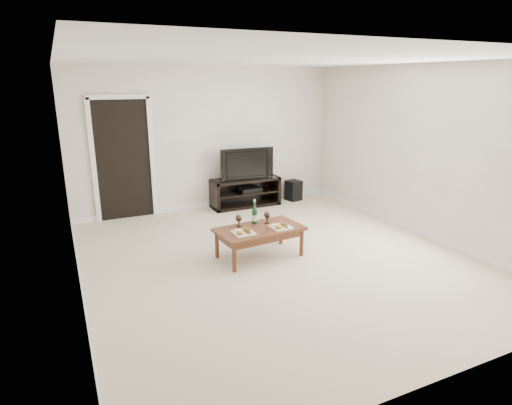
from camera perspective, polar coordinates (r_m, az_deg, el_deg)
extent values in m
plane|color=beige|center=(5.92, 2.80, -7.47)|extent=(5.50, 5.50, 0.00)
cube|color=beige|center=(8.05, -6.40, 8.41)|extent=(5.00, 0.04, 2.60)
cube|color=white|center=(5.43, 3.20, 18.75)|extent=(5.00, 5.50, 0.04)
cube|color=black|center=(7.71, -17.26, 5.37)|extent=(0.90, 0.02, 2.05)
cube|color=black|center=(8.22, -1.42, 1.37)|extent=(1.32, 0.45, 0.55)
imported|color=black|center=(8.09, -1.44, 5.29)|extent=(1.04, 0.20, 0.59)
cube|color=black|center=(8.23, -0.84, 1.76)|extent=(0.40, 0.30, 0.08)
cube|color=black|center=(8.69, 5.01, 1.63)|extent=(0.31, 0.31, 0.40)
cube|color=#572D18|center=(5.90, 0.48, -5.34)|extent=(1.22, 0.74, 0.42)
cube|color=white|center=(5.61, -1.69, -3.82)|extent=(0.27, 0.27, 0.07)
cube|color=white|center=(5.83, 3.35, -3.07)|extent=(0.27, 0.27, 0.07)
cylinder|color=#0E341A|center=(5.94, -0.19, -1.24)|extent=(0.07, 0.07, 0.35)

